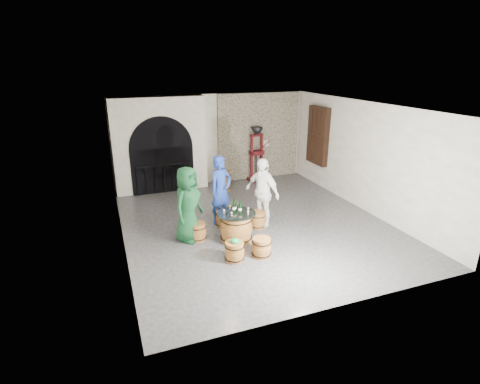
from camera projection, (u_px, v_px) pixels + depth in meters
name	position (u px, v px, depth m)	size (l,w,h in m)	color
ground	(254.00, 223.00, 10.44)	(8.00, 8.00, 0.00)	#2D2D2F
wall_back	(212.00, 140.00, 13.44)	(8.00, 8.00, 0.00)	silver
wall_front	(346.00, 228.00, 6.38)	(8.00, 8.00, 0.00)	silver
wall_left	(117.00, 182.00, 8.75)	(8.00, 8.00, 0.00)	silver
wall_right	(364.00, 157.00, 11.07)	(8.00, 8.00, 0.00)	silver
ceiling	(256.00, 107.00, 9.38)	(8.00, 8.00, 0.00)	beige
stone_facing_panel	(259.00, 137.00, 13.98)	(3.20, 0.12, 3.18)	gray
arched_opening	(160.00, 146.00, 12.59)	(3.10, 0.60, 3.19)	silver
shuttered_window	(318.00, 136.00, 13.08)	(0.23, 1.10, 2.00)	black
barrel_table	(236.00, 227.00, 9.32)	(0.97, 0.97, 0.75)	olive
barrel_stool_left	(197.00, 232.00, 9.42)	(0.45, 0.45, 0.45)	olive
barrel_stool_far	(224.00, 218.00, 10.23)	(0.45, 0.45, 0.45)	olive
barrel_stool_right	(258.00, 220.00, 10.12)	(0.45, 0.45, 0.45)	olive
barrel_stool_near_right	(262.00, 247.00, 8.63)	(0.45, 0.45, 0.45)	olive
barrel_stool_near_left	(235.00, 251.00, 8.44)	(0.45, 0.45, 0.45)	olive
green_cap	(235.00, 241.00, 8.36)	(0.23, 0.18, 0.10)	#0D944A
person_green	(188.00, 204.00, 9.18)	(0.93, 0.61, 1.91)	#10391D
person_blue	(221.00, 190.00, 10.17)	(0.70, 0.46, 1.92)	navy
person_white	(262.00, 193.00, 10.03)	(1.11, 0.46, 1.89)	white
wine_bottle_left	(234.00, 207.00, 9.21)	(0.08, 0.08, 0.32)	black
wine_bottle_center	(240.00, 208.00, 9.15)	(0.08, 0.08, 0.32)	black
wine_bottle_right	(235.00, 206.00, 9.27)	(0.08, 0.08, 0.32)	black
tasting_glass_a	(232.00, 214.00, 9.02)	(0.05, 0.05, 0.10)	orange
tasting_glass_b	(248.00, 209.00, 9.29)	(0.05, 0.05, 0.10)	orange
tasting_glass_c	(230.00, 207.00, 9.43)	(0.05, 0.05, 0.10)	orange
tasting_glass_d	(239.00, 207.00, 9.42)	(0.05, 0.05, 0.10)	orange
tasting_glass_e	(248.00, 213.00, 9.09)	(0.05, 0.05, 0.10)	orange
tasting_glass_f	(224.00, 211.00, 9.17)	(0.05, 0.05, 0.10)	orange
side_barrel	(223.00, 181.00, 12.97)	(0.53, 0.53, 0.70)	olive
corking_press	(257.00, 150.00, 13.73)	(0.86, 0.53, 2.02)	#4C0C13
control_box	(266.00, 143.00, 14.08)	(0.18, 0.10, 0.22)	silver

